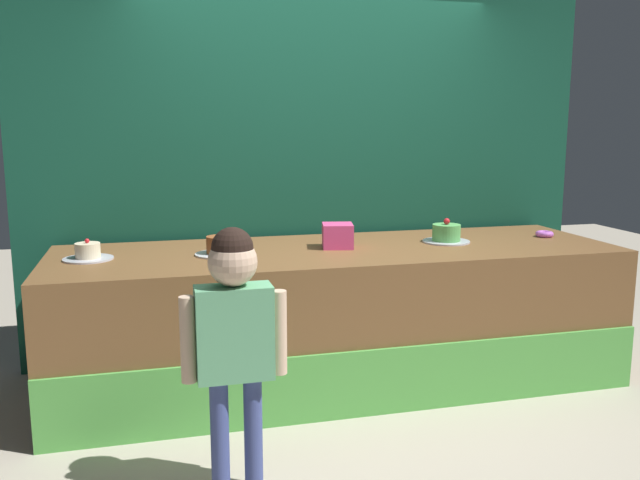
% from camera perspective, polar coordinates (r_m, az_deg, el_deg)
% --- Properties ---
extents(ground_plane, '(12.00, 12.00, 0.00)m').
position_cam_1_polar(ground_plane, '(3.92, 3.88, -14.81)').
color(ground_plane, '#BCB29E').
extents(stage_platform, '(3.52, 1.12, 0.87)m').
position_cam_1_polar(stage_platform, '(4.26, 1.61, -6.52)').
color(stage_platform, brown).
rests_on(stage_platform, ground_plane).
extents(curtain_backdrop, '(4.03, 0.08, 3.16)m').
position_cam_1_polar(curtain_backdrop, '(4.72, -0.57, 9.22)').
color(curtain_backdrop, '#144C38').
rests_on(curtain_backdrop, ground_plane).
extents(child_figure, '(0.47, 0.21, 1.21)m').
position_cam_1_polar(child_figure, '(2.93, -7.40, -7.20)').
color(child_figure, '#3F4C8C').
rests_on(child_figure, ground_plane).
extents(pink_box, '(0.22, 0.23, 0.15)m').
position_cam_1_polar(pink_box, '(4.17, 1.52, 0.37)').
color(pink_box, '#E54588').
rests_on(pink_box, stage_platform).
extents(donut, '(0.12, 0.12, 0.04)m').
position_cam_1_polar(donut, '(4.83, 18.74, 0.49)').
color(donut, '#CC66D8').
rests_on(donut, stage_platform).
extents(cake_left, '(0.28, 0.28, 0.12)m').
position_cam_1_polar(cake_left, '(4.04, -19.33, -1.06)').
color(cake_left, silver).
rests_on(cake_left, stage_platform).
extents(cake_center, '(0.29, 0.29, 0.11)m').
position_cam_1_polar(cake_center, '(3.99, -8.65, -0.61)').
color(cake_center, silver).
rests_on(cake_center, stage_platform).
extents(cake_right, '(0.31, 0.31, 0.16)m').
position_cam_1_polar(cake_right, '(4.44, 10.81, 0.49)').
color(cake_right, silver).
rests_on(cake_right, stage_platform).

